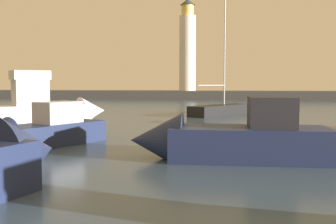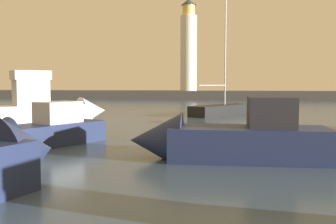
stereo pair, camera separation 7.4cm
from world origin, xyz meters
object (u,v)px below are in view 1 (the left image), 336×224
Objects in this scene: motorboat_4 at (35,133)px; sailboat_moored at (220,109)px; lighthouse at (187,48)px; motorboat_2 at (220,140)px; mooring_buoy at (292,123)px; motorboat_1 at (54,108)px.

motorboat_4 is 20.33m from sailboat_moored.
sailboat_moored is (6.19, -32.93, -8.39)m from lighthouse.
lighthouse is 2.38× the size of motorboat_4.
motorboat_4 is at bearing -91.74° from lighthouse.
motorboat_4 is at bearing 169.52° from motorboat_2.
lighthouse is at bearing 100.64° from sailboat_moored.
sailboat_moored is at bearing 91.13° from motorboat_2.
mooring_buoy is (10.82, -42.76, -8.51)m from lighthouse.
lighthouse is 1.48× the size of sailboat_moored.
lighthouse is 44.92m from mooring_buoy.
motorboat_1 is 1.13× the size of motorboat_4.
motorboat_2 is 9.31× the size of mooring_buoy.
lighthouse is at bearing 97.06° from motorboat_2.
motorboat_1 reaches higher than motorboat_2.
lighthouse is at bearing 88.26° from motorboat_4.
motorboat_1 is 0.70× the size of sailboat_moored.
lighthouse is 19.62× the size of mooring_buoy.
mooring_buoy is at bearing 67.97° from motorboat_2.
motorboat_2 is at bearing -44.82° from motorboat_1.
motorboat_2 is at bearing -10.48° from motorboat_4.
motorboat_2 is 20.30m from sailboat_moored.
mooring_buoy is at bearing -5.68° from motorboat_1.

